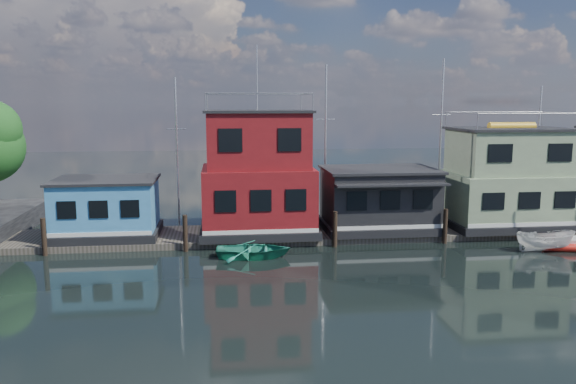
{
  "coord_description": "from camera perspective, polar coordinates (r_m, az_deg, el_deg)",
  "views": [
    {
      "loc": [
        -10.79,
        -23.58,
        8.78
      ],
      "look_at": [
        -6.55,
        12.0,
        3.0
      ],
      "focal_mm": 35.0,
      "sensor_mm": 36.0,
      "label": 1
    }
  ],
  "objects": [
    {
      "name": "houseboat_green",
      "position": [
        40.81,
        21.48,
        1.16
      ],
      "size": [
        8.4,
        5.9,
        7.03
      ],
      "color": "black",
      "rests_on": "dock"
    },
    {
      "name": "houseboat_dark",
      "position": [
        37.56,
        9.21,
        -0.71
      ],
      "size": [
        7.4,
        6.1,
        4.06
      ],
      "color": "black",
      "rests_on": "dock"
    },
    {
      "name": "ground",
      "position": [
        27.38,
        17.09,
        -9.96
      ],
      "size": [
        160.0,
        160.0,
        0.0
      ],
      "primitive_type": "plane",
      "color": "black",
      "rests_on": "ground"
    },
    {
      "name": "dock",
      "position": [
        38.16,
        9.84,
        -3.97
      ],
      "size": [
        48.0,
        5.0,
        0.4
      ],
      "primitive_type": "cube",
      "color": "#595147",
      "rests_on": "ground"
    },
    {
      "name": "pilings",
      "position": [
        35.26,
        10.65,
        -3.58
      ],
      "size": [
        42.28,
        0.28,
        2.2
      ],
      "color": "#2D2116",
      "rests_on": "ground"
    },
    {
      "name": "houseboat_blue",
      "position": [
        36.9,
        -17.95,
        -1.55
      ],
      "size": [
        6.4,
        4.9,
        3.66
      ],
      "color": "black",
      "rests_on": "dock"
    },
    {
      "name": "red_kayak",
      "position": [
        37.29,
        26.87,
        -5.09
      ],
      "size": [
        3.22,
        1.23,
        0.47
      ],
      "primitive_type": "cylinder",
      "rotation": [
        0.0,
        1.57,
        -0.24
      ],
      "color": "red",
      "rests_on": "ground"
    },
    {
      "name": "dinghy_teal",
      "position": [
        32.14,
        -3.52,
        -5.89
      ],
      "size": [
        4.45,
        3.32,
        0.88
      ],
      "primitive_type": "imported",
      "rotation": [
        0.0,
        0.0,
        1.5
      ],
      "color": "#268E72",
      "rests_on": "ground"
    },
    {
      "name": "motorboat",
      "position": [
        36.52,
        24.66,
        -4.55
      ],
      "size": [
        3.55,
        1.88,
        1.3
      ],
      "primitive_type": "imported",
      "rotation": [
        0.0,
        0.0,
        1.38
      ],
      "color": "white",
      "rests_on": "ground"
    },
    {
      "name": "background_masts",
      "position": [
        44.51,
        13.71,
        4.74
      ],
      "size": [
        36.4,
        0.16,
        12.0
      ],
      "color": "silver",
      "rests_on": "ground"
    },
    {
      "name": "houseboat_red",
      "position": [
        35.96,
        -3.09,
        1.68
      ],
      "size": [
        7.4,
        5.9,
        11.86
      ],
      "color": "black",
      "rests_on": "dock"
    }
  ]
}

